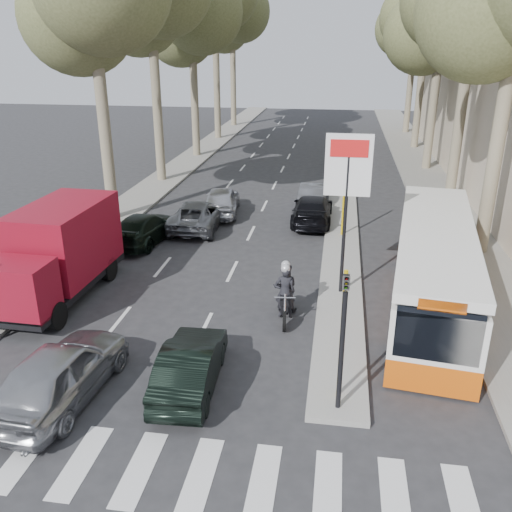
{
  "coord_description": "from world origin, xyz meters",
  "views": [
    {
      "loc": [
        2.95,
        -12.36,
        8.32
      ],
      "look_at": [
        0.38,
        4.25,
        1.6
      ],
      "focal_mm": 38.0,
      "sensor_mm": 36.0,
      "label": 1
    }
  ],
  "objects": [
    {
      "name": "tree_l_c",
      "position": [
        -7.77,
        28.11,
        10.04
      ],
      "size": [
        7.4,
        7.2,
        13.71
      ],
      "color": "#6B604C",
      "rests_on": "ground"
    },
    {
      "name": "traffic_island",
      "position": [
        3.25,
        11.0,
        0.08
      ],
      "size": [
        1.5,
        26.0,
        0.16
      ],
      "primitive_type": "cube",
      "color": "gray",
      "rests_on": "ground"
    },
    {
      "name": "silver_hatchback",
      "position": [
        -3.5,
        -2.0,
        0.76
      ],
      "size": [
        2.15,
        4.6,
        1.52
      ],
      "primitive_type": "imported",
      "rotation": [
        0.0,
        0.0,
        3.06
      ],
      "color": "#999BA0",
      "rests_on": "ground"
    },
    {
      "name": "city_bus",
      "position": [
        6.2,
        4.64,
        1.46
      ],
      "size": [
        3.64,
        10.76,
        2.78
      ],
      "rotation": [
        0.0,
        0.0,
        -0.13
      ],
      "color": "#D8540C",
      "rests_on": "ground"
    },
    {
      "name": "queue_car_d",
      "position": [
        1.66,
        16.06,
        0.62
      ],
      "size": [
        1.43,
        3.79,
        1.23
      ],
      "primitive_type": "imported",
      "rotation": [
        0.0,
        0.0,
        3.11
      ],
      "color": "#53555C",
      "rests_on": "ground"
    },
    {
      "name": "queue_car_b",
      "position": [
        1.8,
        13.0,
        0.67
      ],
      "size": [
        1.89,
        4.62,
        1.34
      ],
      "primitive_type": "imported",
      "rotation": [
        0.0,
        0.0,
        3.14
      ],
      "color": "black",
      "rests_on": "ground"
    },
    {
      "name": "tree_l_e",
      "position": [
        -7.97,
        44.11,
        10.73
      ],
      "size": [
        7.4,
        7.2,
        14.49
      ],
      "color": "#6B604C",
      "rests_on": "ground"
    },
    {
      "name": "motorcycle",
      "position": [
        1.48,
        3.24,
        0.86
      ],
      "size": [
        0.84,
        2.22,
        1.89
      ],
      "rotation": [
        0.0,
        0.0,
        0.09
      ],
      "color": "black",
      "rests_on": "ground"
    },
    {
      "name": "queue_car_e",
      "position": [
        -5.37,
        9.12,
        0.64
      ],
      "size": [
        2.24,
        4.59,
        1.29
      ],
      "primitive_type": "imported",
      "rotation": [
        0.0,
        0.0,
        3.04
      ],
      "color": "black",
      "rests_on": "ground"
    },
    {
      "name": "dark_hatchback",
      "position": [
        -0.5,
        -1.0,
        0.63
      ],
      "size": [
        1.53,
        3.89,
        1.26
      ],
      "primitive_type": "imported",
      "rotation": [
        0.0,
        0.0,
        3.19
      ],
      "color": "black",
      "rests_on": "ground"
    },
    {
      "name": "queue_car_a",
      "position": [
        -3.5,
        11.39,
        0.65
      ],
      "size": [
        2.3,
        4.74,
        1.3
      ],
      "primitive_type": "imported",
      "rotation": [
        0.0,
        0.0,
        3.17
      ],
      "color": "#53565C",
      "rests_on": "ground"
    },
    {
      "name": "pedestrian_far",
      "position": [
        7.27,
        11.65,
        0.91
      ],
      "size": [
        1.1,
        0.73,
        1.57
      ],
      "primitive_type": "imported",
      "rotation": [
        0.0,
        0.0,
        3.44
      ],
      "color": "#6C5B51",
      "rests_on": "sidewalk_right"
    },
    {
      "name": "tree_r_c",
      "position": [
        9.03,
        26.11,
        9.69
      ],
      "size": [
        7.4,
        7.2,
        13.32
      ],
      "color": "#6B604C",
      "rests_on": "ground"
    },
    {
      "name": "queue_car_c",
      "position": [
        -2.86,
        13.71,
        0.72
      ],
      "size": [
        2.19,
        4.38,
        1.43
      ],
      "primitive_type": "imported",
      "rotation": [
        0.0,
        0.0,
        3.26
      ],
      "color": "#AEB0B6",
      "rests_on": "ground"
    },
    {
      "name": "traffic_light_island",
      "position": [
        3.25,
        -1.5,
        2.49
      ],
      "size": [
        0.16,
        0.41,
        3.6
      ],
      "color": "black",
      "rests_on": "ground"
    },
    {
      "name": "tree_r_e",
      "position": [
        9.23,
        42.11,
        10.38
      ],
      "size": [
        7.4,
        7.2,
        14.1
      ],
      "color": "#6B604C",
      "rests_on": "ground"
    },
    {
      "name": "billboard",
      "position": [
        3.25,
        5.0,
        3.7
      ],
      "size": [
        1.5,
        12.1,
        5.6
      ],
      "color": "yellow",
      "rests_on": "ground"
    },
    {
      "name": "ground",
      "position": [
        0.0,
        0.0,
        0.0
      ],
      "size": [
        120.0,
        120.0,
        0.0
      ],
      "primitive_type": "plane",
      "color": "#28282B",
      "rests_on": "ground"
    },
    {
      "name": "pedestrian_near",
      "position": [
        8.13,
        11.0,
        1.08
      ],
      "size": [
        0.68,
        1.18,
        1.92
      ],
      "primitive_type": "imported",
      "rotation": [
        0.0,
        0.0,
        1.69
      ],
      "color": "#372F47",
      "rests_on": "sidewalk_right"
    },
    {
      "name": "median_left",
      "position": [
        -8.0,
        28.0,
        0.06
      ],
      "size": [
        2.4,
        64.0,
        0.12
      ],
      "primitive_type": "cube",
      "color": "gray",
      "rests_on": "ground"
    },
    {
      "name": "tree_r_d",
      "position": [
        9.13,
        34.11,
        11.07
      ],
      "size": [
        7.4,
        7.2,
        14.88
      ],
      "color": "#6B604C",
      "rests_on": "ground"
    },
    {
      "name": "sidewalk_right",
      "position": [
        8.6,
        25.0,
        0.06
      ],
      "size": [
        3.2,
        70.0,
        0.12
      ],
      "primitive_type": "cube",
      "color": "gray",
      "rests_on": "ground"
    },
    {
      "name": "red_truck",
      "position": [
        -6.29,
        3.47,
        1.66
      ],
      "size": [
        2.43,
        5.96,
        3.14
      ],
      "rotation": [
        0.0,
        0.0,
        -0.03
      ],
      "color": "black",
      "rests_on": "ground"
    }
  ]
}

